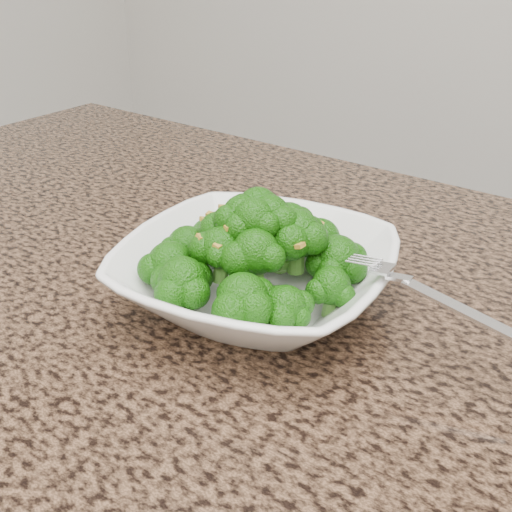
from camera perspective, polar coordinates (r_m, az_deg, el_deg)
The scene contains 5 objects.
granite_counter at distance 0.48m, azimuth 2.58°, elevation -16.32°, with size 1.64×1.04×0.03m, color brown.
bowl at distance 0.58m, azimuth 0.00°, elevation -1.76°, with size 0.24×0.24×0.06m, color white.
broccoli_pile at distance 0.55m, azimuth 0.00°, elevation 4.34°, with size 0.21×0.21×0.08m, color #1A600B, non-canonical shape.
garlic_topping at distance 0.54m, azimuth 0.00°, elevation 8.31°, with size 0.13×0.13×0.01m, color gold, non-canonical shape.
fork at distance 0.52m, azimuth 12.98°, elevation -2.05°, with size 0.17×0.03×0.01m, color silver, non-canonical shape.
Camera 1 is at (0.19, 0.01, 1.22)m, focal length 45.00 mm.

